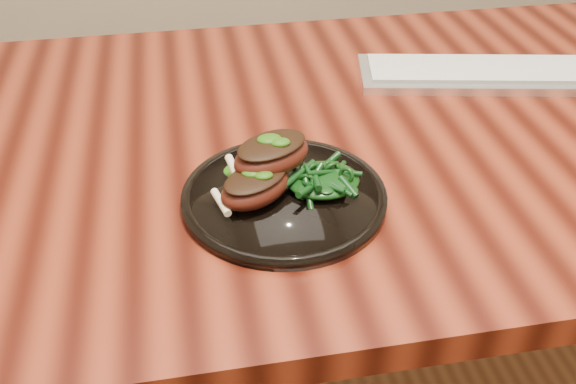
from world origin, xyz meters
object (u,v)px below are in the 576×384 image
Objects in this scene: lamb_chop_front at (255,186)px; keyboard at (488,73)px; desk at (367,170)px; plate at (284,197)px; greens_heap at (323,176)px.

keyboard is at bearing 33.43° from lamb_chop_front.
plate reaches higher than desk.
lamb_chop_front is 0.26× the size of keyboard.
greens_heap is 0.43m from keyboard.
plate is at bearing 14.05° from lamb_chop_front.
plate is 0.57× the size of keyboard.
lamb_chop_front is at bearing -165.95° from plate.
lamb_chop_front is at bearing -170.98° from greens_heap.
plate is 2.21× the size of lamb_chop_front.
keyboard is (0.34, 0.26, -0.02)m from greens_heap.
desk is at bearing 46.08° from plate.
plate is at bearing -174.81° from greens_heap.
greens_heap is at bearing 5.19° from plate.
lamb_chop_front is (-0.19, -0.17, 0.12)m from desk.
desk is 14.33× the size of lamb_chop_front.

